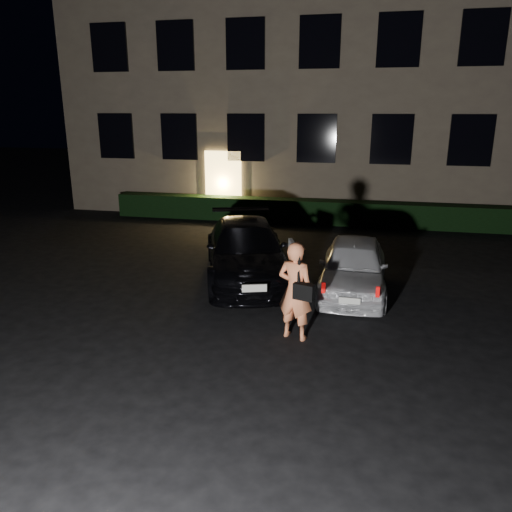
# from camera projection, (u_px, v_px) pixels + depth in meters

# --- Properties ---
(ground) EXTENTS (80.00, 80.00, 0.00)m
(ground) POSITION_uv_depth(u_px,v_px,m) (248.00, 357.00, 8.46)
(ground) COLOR black
(ground) RESTS_ON ground
(building) EXTENTS (20.00, 8.11, 12.00)m
(building) POSITION_uv_depth(u_px,v_px,m) (328.00, 59.00, 20.79)
(building) COLOR brown
(building) RESTS_ON ground
(hedge) EXTENTS (15.00, 0.70, 0.85)m
(hedge) POSITION_uv_depth(u_px,v_px,m) (313.00, 212.00, 18.17)
(hedge) COLOR black
(hedge) RESTS_ON ground
(sedan) EXTENTS (3.23, 5.08, 1.37)m
(sedan) POSITION_uv_depth(u_px,v_px,m) (246.00, 250.00, 12.29)
(sedan) COLOR black
(sedan) RESTS_ON ground
(hatch) EXTENTS (1.50, 3.66, 1.24)m
(hatch) POSITION_uv_depth(u_px,v_px,m) (353.00, 266.00, 11.29)
(hatch) COLOR silver
(hatch) RESTS_ON ground
(man) EXTENTS (0.76, 0.62, 1.82)m
(man) POSITION_uv_depth(u_px,v_px,m) (296.00, 291.00, 8.93)
(man) COLOR #FF8B57
(man) RESTS_ON ground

